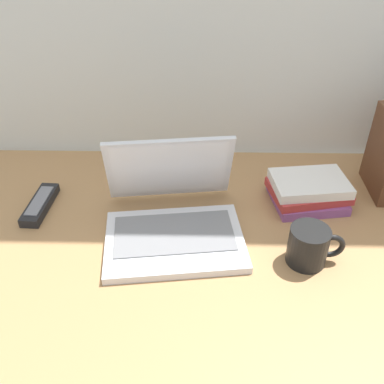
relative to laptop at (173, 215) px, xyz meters
name	(u,v)px	position (x,y,z in m)	size (l,w,h in m)	color
desk	(208,239)	(0.08, -0.01, -0.06)	(1.60, 0.76, 0.03)	#A87A4C
laptop	(173,215)	(0.00, 0.00, 0.00)	(0.34, 0.33, 0.21)	silver
coffee_mug	(309,245)	(0.29, -0.10, 0.00)	(0.12, 0.08, 0.09)	black
remote_control_near	(40,204)	(-0.34, 0.08, -0.03)	(0.06, 0.16, 0.02)	black
book_stack	(308,191)	(0.34, 0.12, -0.01)	(0.21, 0.17, 0.07)	#8C4C8C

